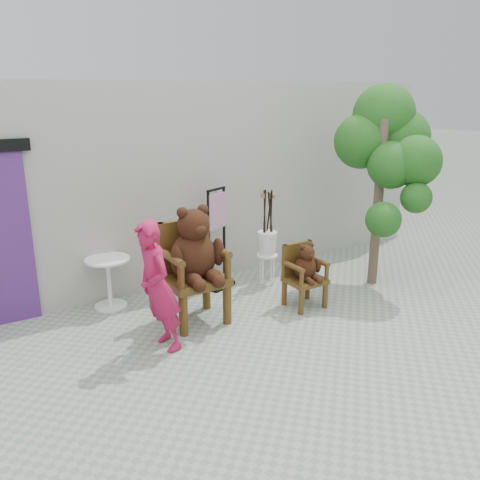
{
  "coord_description": "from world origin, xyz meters",
  "views": [
    {
      "loc": [
        -3.44,
        -4.07,
        2.89
      ],
      "look_at": [
        0.01,
        1.44,
        0.95
      ],
      "focal_mm": 38.0,
      "sensor_mm": 36.0,
      "label": 1
    }
  ],
  "objects_px": {
    "chair_small": "(304,269)",
    "cafe_table": "(109,277)",
    "chair_big": "(194,257)",
    "person": "(158,287)",
    "tree": "(387,143)",
    "display_stand": "(217,250)",
    "stool_bucket": "(267,243)"
  },
  "relations": [
    {
      "from": "person",
      "to": "display_stand",
      "type": "relative_size",
      "value": 1.02
    },
    {
      "from": "tree",
      "to": "chair_small",
      "type": "bearing_deg",
      "value": -171.49
    },
    {
      "from": "chair_big",
      "to": "cafe_table",
      "type": "height_order",
      "value": "chair_big"
    },
    {
      "from": "chair_big",
      "to": "person",
      "type": "height_order",
      "value": "person"
    },
    {
      "from": "display_stand",
      "to": "cafe_table",
      "type": "bearing_deg",
      "value": 153.92
    },
    {
      "from": "stool_bucket",
      "to": "cafe_table",
      "type": "bearing_deg",
      "value": 170.58
    },
    {
      "from": "chair_big",
      "to": "tree",
      "type": "height_order",
      "value": "tree"
    },
    {
      "from": "tree",
      "to": "display_stand",
      "type": "bearing_deg",
      "value": 156.98
    },
    {
      "from": "chair_big",
      "to": "stool_bucket",
      "type": "relative_size",
      "value": 1.05
    },
    {
      "from": "cafe_table",
      "to": "stool_bucket",
      "type": "bearing_deg",
      "value": -9.42
    },
    {
      "from": "chair_big",
      "to": "cafe_table",
      "type": "xyz_separation_m",
      "value": [
        -0.79,
        1.0,
        -0.43
      ]
    },
    {
      "from": "person",
      "to": "chair_big",
      "type": "bearing_deg",
      "value": 121.18
    },
    {
      "from": "chair_small",
      "to": "cafe_table",
      "type": "xyz_separation_m",
      "value": [
        -2.28,
        1.38,
        -0.1
      ]
    },
    {
      "from": "chair_big",
      "to": "person",
      "type": "distance_m",
      "value": 0.84
    },
    {
      "from": "chair_small",
      "to": "cafe_table",
      "type": "height_order",
      "value": "chair_small"
    },
    {
      "from": "chair_small",
      "to": "tree",
      "type": "bearing_deg",
      "value": 8.51
    },
    {
      "from": "chair_small",
      "to": "cafe_table",
      "type": "distance_m",
      "value": 2.67
    },
    {
      "from": "chair_small",
      "to": "display_stand",
      "type": "distance_m",
      "value": 1.42
    },
    {
      "from": "chair_big",
      "to": "tree",
      "type": "relative_size",
      "value": 0.51
    },
    {
      "from": "person",
      "to": "stool_bucket",
      "type": "xyz_separation_m",
      "value": [
        2.25,
        1.08,
        -0.13
      ]
    },
    {
      "from": "cafe_table",
      "to": "display_stand",
      "type": "height_order",
      "value": "display_stand"
    },
    {
      "from": "person",
      "to": "cafe_table",
      "type": "height_order",
      "value": "person"
    },
    {
      "from": "display_stand",
      "to": "tree",
      "type": "bearing_deg",
      "value": -44.69
    },
    {
      "from": "person",
      "to": "cafe_table",
      "type": "distance_m",
      "value": 1.51
    },
    {
      "from": "display_stand",
      "to": "tree",
      "type": "distance_m",
      "value": 2.99
    },
    {
      "from": "tree",
      "to": "person",
      "type": "bearing_deg",
      "value": -174.88
    },
    {
      "from": "stool_bucket",
      "to": "tree",
      "type": "distance_m",
      "value": 2.32
    },
    {
      "from": "person",
      "to": "stool_bucket",
      "type": "relative_size",
      "value": 1.06
    },
    {
      "from": "person",
      "to": "tree",
      "type": "height_order",
      "value": "tree"
    },
    {
      "from": "chair_small",
      "to": "chair_big",
      "type": "bearing_deg",
      "value": 165.62
    },
    {
      "from": "stool_bucket",
      "to": "tree",
      "type": "relative_size",
      "value": 0.49
    },
    {
      "from": "chair_small",
      "to": "display_stand",
      "type": "bearing_deg",
      "value": 117.63
    }
  ]
}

